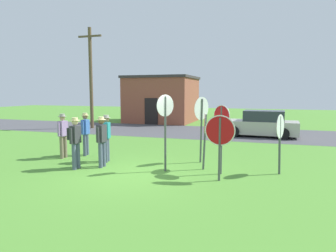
# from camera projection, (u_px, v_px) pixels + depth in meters

# --- Properties ---
(ground_plane) EXTENTS (80.00, 80.00, 0.00)m
(ground_plane) POSITION_uv_depth(u_px,v_px,m) (129.00, 174.00, 9.57)
(ground_plane) COLOR #518E33
(street_asphalt) EXTENTS (60.00, 6.40, 0.01)m
(street_asphalt) POSITION_uv_depth(u_px,v_px,m) (200.00, 132.00, 19.56)
(street_asphalt) COLOR #4C4C51
(street_asphalt) RESTS_ON ground
(building_background) EXTENTS (5.63, 5.22, 3.91)m
(building_background) POSITION_uv_depth(u_px,v_px,m) (162.00, 99.00, 26.21)
(building_background) COLOR brown
(building_background) RESTS_ON ground
(utility_pole) EXTENTS (1.80, 0.24, 7.03)m
(utility_pole) POSITION_uv_depth(u_px,v_px,m) (91.00, 76.00, 21.26)
(utility_pole) COLOR brown
(utility_pole) RESTS_ON ground
(parked_car_on_street) EXTENTS (4.38, 2.16, 1.51)m
(parked_car_on_street) POSITION_uv_depth(u_px,v_px,m) (260.00, 125.00, 17.62)
(parked_car_on_street) COLOR #B7B2A3
(parked_car_on_street) RESTS_ON ground
(stop_sign_leaning_left) EXTENTS (0.18, 0.69, 1.90)m
(stop_sign_leaning_left) POSITION_uv_depth(u_px,v_px,m) (205.00, 131.00, 9.96)
(stop_sign_leaning_left) COLOR #474C4C
(stop_sign_leaning_left) RESTS_ON ground
(stop_sign_leaning_right) EXTENTS (0.36, 0.62, 2.50)m
(stop_sign_leaning_right) POSITION_uv_depth(u_px,v_px,m) (165.00, 120.00, 9.70)
(stop_sign_leaning_right) COLOR #474C4C
(stop_sign_leaning_right) RESTS_ON ground
(stop_sign_rear_left) EXTENTS (0.56, 0.44, 2.18)m
(stop_sign_rear_left) POSITION_uv_depth(u_px,v_px,m) (221.00, 128.00, 9.37)
(stop_sign_rear_left) COLOR #474C4C
(stop_sign_rear_left) RESTS_ON ground
(stop_sign_nearest) EXTENTS (0.27, 0.73, 1.89)m
(stop_sign_nearest) POSITION_uv_depth(u_px,v_px,m) (280.00, 134.00, 9.40)
(stop_sign_nearest) COLOR #474C4C
(stop_sign_nearest) RESTS_ON ground
(stop_sign_low_front) EXTENTS (0.37, 0.77, 2.40)m
(stop_sign_low_front) POSITION_uv_depth(u_px,v_px,m) (201.00, 117.00, 10.93)
(stop_sign_low_front) COLOR #474C4C
(stop_sign_low_front) RESTS_ON ground
(stop_sign_rear_right) EXTENTS (0.88, 0.08, 1.92)m
(stop_sign_rear_right) POSITION_uv_depth(u_px,v_px,m) (220.00, 137.00, 8.68)
(stop_sign_rear_right) COLOR #474C4C
(stop_sign_rear_right) RESTS_ON ground
(person_in_teal) EXTENTS (0.32, 0.56, 1.74)m
(person_in_teal) POSITION_uv_depth(u_px,v_px,m) (85.00, 131.00, 12.25)
(person_in_teal) COLOR #4C5670
(person_in_teal) RESTS_ON ground
(person_with_sunhat) EXTENTS (0.40, 0.57, 1.74)m
(person_with_sunhat) POSITION_uv_depth(u_px,v_px,m) (75.00, 139.00, 10.06)
(person_with_sunhat) COLOR #4C5670
(person_with_sunhat) RESTS_ON ground
(person_near_signs) EXTENTS (0.42, 0.56, 1.74)m
(person_near_signs) POSITION_uv_depth(u_px,v_px,m) (106.00, 135.00, 11.11)
(person_near_signs) COLOR #4C5670
(person_near_signs) RESTS_ON ground
(person_on_left) EXTENTS (0.32, 0.57, 1.74)m
(person_on_left) POSITION_uv_depth(u_px,v_px,m) (63.00, 133.00, 11.73)
(person_on_left) COLOR #7A6B56
(person_on_left) RESTS_ON ground
(person_in_dark_shirt) EXTENTS (0.31, 0.57, 1.74)m
(person_in_dark_shirt) POSITION_uv_depth(u_px,v_px,m) (102.00, 139.00, 10.32)
(person_in_dark_shirt) COLOR #4C5670
(person_in_dark_shirt) RESTS_ON ground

